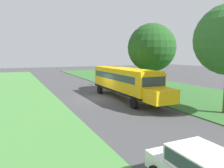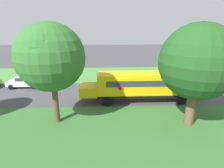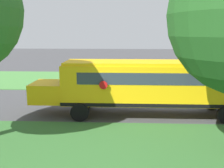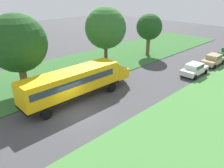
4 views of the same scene
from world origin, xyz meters
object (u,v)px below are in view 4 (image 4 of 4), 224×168
(oak_tree_far_end, at_px, (149,27))
(car_tan_middle, at_px, (213,59))
(car_white_nearest, at_px, (194,69))
(school_bus, at_px, (75,82))
(oak_tree_roadside_mid, at_px, (105,27))
(oak_tree_beside_bus, at_px, (17,43))

(oak_tree_far_end, bearing_deg, car_tan_middle, 15.97)
(car_white_nearest, bearing_deg, school_bus, -108.84)
(car_tan_middle, bearing_deg, oak_tree_roadside_mid, -127.66)
(car_white_nearest, distance_m, oak_tree_roadside_mid, 12.80)
(oak_tree_beside_bus, xyz_separation_m, oak_tree_roadside_mid, (0.61, 11.30, 0.39))
(school_bus, distance_m, oak_tree_beside_bus, 6.94)
(school_bus, height_order, car_tan_middle, school_bus)
(oak_tree_beside_bus, bearing_deg, car_tan_middle, 66.62)
(oak_tree_roadside_mid, xyz_separation_m, oak_tree_far_end, (-0.14, 9.76, -1.14))
(car_tan_middle, bearing_deg, oak_tree_far_end, -164.03)
(oak_tree_roadside_mid, bearing_deg, car_tan_middle, 52.34)
(oak_tree_beside_bus, relative_size, oak_tree_roadside_mid, 1.00)
(car_tan_middle, bearing_deg, oak_tree_beside_bus, -113.38)
(school_bus, xyz_separation_m, oak_tree_beside_bus, (-5.20, -2.99, 3.49))
(oak_tree_beside_bus, bearing_deg, school_bus, 29.95)
(car_tan_middle, xyz_separation_m, oak_tree_beside_bus, (-10.33, -23.88, 4.53))
(school_bus, relative_size, car_tan_middle, 2.82)
(school_bus, height_order, oak_tree_roadside_mid, oak_tree_roadside_mid)
(car_white_nearest, xyz_separation_m, oak_tree_roadside_mid, (-9.71, -6.73, 4.92))
(school_bus, relative_size, oak_tree_roadside_mid, 1.49)
(oak_tree_roadside_mid, height_order, oak_tree_far_end, oak_tree_roadside_mid)
(school_bus, relative_size, oak_tree_far_end, 1.83)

